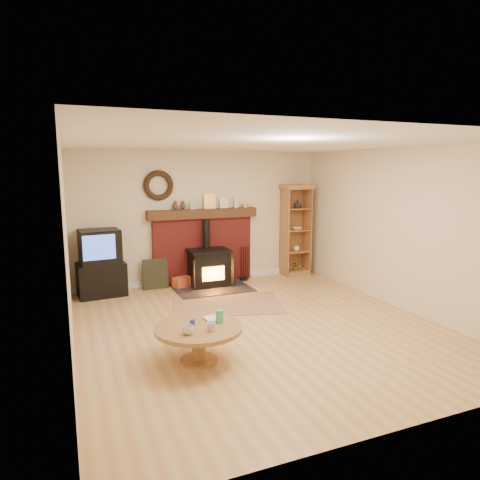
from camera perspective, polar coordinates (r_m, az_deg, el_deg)
name	(u,v)px	position (r m, az deg, el deg)	size (l,w,h in m)	color
ground	(258,326)	(6.34, 2.45, -11.39)	(5.50, 5.50, 0.00)	#B7864C
room_shell	(255,208)	(6.03, 2.03, 4.33)	(5.02, 5.52, 2.61)	beige
chimney_breast	(203,243)	(8.55, -4.95, -0.38)	(2.20, 0.22, 1.78)	maroon
wood_stove	(209,269)	(8.27, -4.09, -3.86)	(1.40, 1.00, 1.29)	black
area_rug	(227,304)	(7.30, -1.71, -8.47)	(1.80, 1.24, 0.01)	brown
tv_unit	(101,264)	(8.04, -18.08, -3.09)	(0.87, 0.65, 1.20)	black
curio_cabinet	(295,230)	(9.21, 7.37, 1.35)	(0.62, 0.45, 1.94)	brown
firelog_box	(182,282)	(8.31, -7.68, -5.62)	(0.34, 0.21, 0.21)	orange
leaning_painting	(155,274)	(8.31, -11.22, -4.45)	(0.48, 0.03, 0.57)	black
fire_tools	(244,273)	(8.79, 0.54, -4.37)	(0.19, 0.16, 0.70)	black
coffee_table	(199,333)	(5.14, -5.53, -12.22)	(1.03, 1.03, 0.60)	brown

